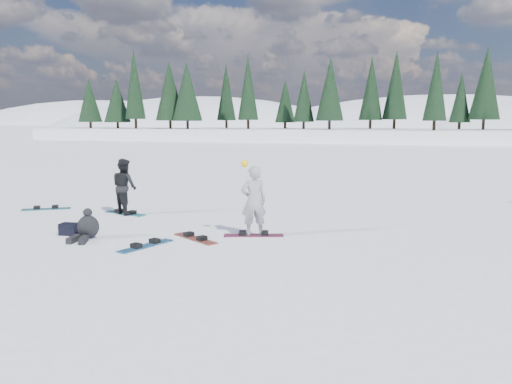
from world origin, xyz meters
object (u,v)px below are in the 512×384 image
snowboard_loose_b (195,239)px  gear_bag (69,229)px  snowboard_loose_a (146,246)px  snowboarder_man (124,186)px  seated_rider (87,227)px  snowboard_loose_c (46,209)px  snowboarder_woman (254,201)px

snowboard_loose_b → gear_bag: bearing=-139.8°
snowboard_loose_a → snowboarder_man: bearing=56.9°
snowboarder_man → seated_rider: size_ratio=1.80×
gear_bag → snowboard_loose_b: bearing=7.8°
snowboard_loose_c → seated_rider: bearing=-69.8°
snowboarder_man → gear_bag: 2.98m
snowboarder_woman → gear_bag: size_ratio=4.29×
snowboard_loose_a → seated_rider: bearing=101.5°
gear_bag → snowboard_loose_a: size_ratio=0.30×
snowboarder_man → snowboard_loose_c: (-2.89, -0.03, -0.85)m
snowboarder_woman → gear_bag: bearing=-13.9°
snowboard_loose_b → snowboard_loose_a: (-0.83, -0.97, 0.00)m
gear_bag → snowboard_loose_c: bearing=136.3°
snowboard_loose_c → snowboard_loose_b: bearing=-50.8°
snowboarder_man → seated_rider: (0.80, -3.14, -0.57)m
snowboarder_woman → snowboard_loose_c: snowboarder_woman is taller
seated_rider → snowboarder_woman: bearing=4.9°
gear_bag → snowboard_loose_c: (-2.99, 2.86, -0.14)m
snowboarder_woman → snowboard_loose_b: bearing=1.1°
snowboard_loose_a → gear_bag: bearing=98.3°
snowboarder_man → snowboard_loose_b: bearing=173.2°
snowboard_loose_b → snowboarder_man: bearing=176.4°
seated_rider → snowboard_loose_c: (-3.69, 3.10, -0.28)m
snowboarder_woman → snowboard_loose_c: size_ratio=1.29×
seated_rider → snowboard_loose_b: size_ratio=0.64×
snowboarder_man → seated_rider: snowboarder_man is taller
snowboarder_man → snowboard_loose_a: bearing=155.8°
snowboarder_man → snowboard_loose_a: snowboarder_man is taller
gear_bag → snowboard_loose_c: size_ratio=0.30×
snowboarder_woman → seated_rider: size_ratio=2.01×
seated_rider → gear_bag: 0.76m
snowboarder_woman → seated_rider: snowboarder_woman is taller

